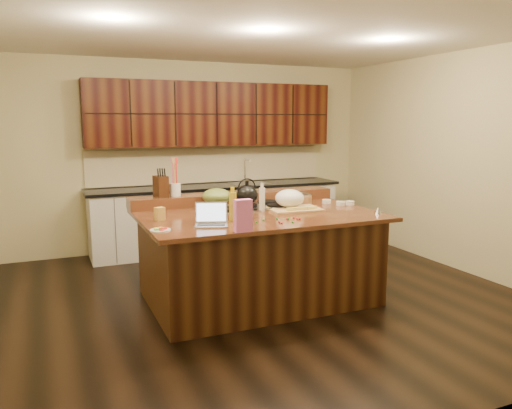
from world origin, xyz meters
name	(u,v)px	position (x,y,z in m)	size (l,w,h in m)	color
room	(258,171)	(0.00, 0.00, 1.35)	(5.52, 5.02, 2.72)	black
island	(258,256)	(0.00, 0.00, 0.46)	(2.40, 1.60, 0.92)	black
back_ledge	(234,198)	(0.00, 0.70, 0.98)	(2.40, 0.30, 0.12)	black
cooktop	(247,207)	(0.00, 0.30, 0.94)	(0.92, 0.52, 0.05)	gray
back_counter	(216,182)	(0.30, 2.23, 0.98)	(3.70, 0.66, 2.40)	silver
kettle	(247,195)	(0.00, 0.30, 1.07)	(0.23, 0.23, 0.21)	black
green_bowl	(217,196)	(-0.30, 0.43, 1.05)	(0.31, 0.31, 0.17)	#5C6E2C
laptop	(211,219)	(-0.63, -0.40, 0.97)	(0.35, 0.31, 0.20)	#B7B7BC
oil_bottle	(233,207)	(-0.38, -0.27, 1.06)	(0.07, 0.07, 0.27)	gold
vinegar_bottle	(262,200)	(0.07, 0.07, 1.04)	(0.06, 0.06, 0.25)	silver
wooden_tray	(291,201)	(0.40, 0.04, 1.02)	(0.56, 0.45, 0.22)	tan
ramekin_a	(350,203)	(1.15, 0.04, 0.94)	(0.10, 0.10, 0.04)	white
ramekin_b	(327,201)	(0.96, 0.24, 0.94)	(0.10, 0.10, 0.04)	white
ramekin_c	(341,203)	(1.04, 0.06, 0.94)	(0.10, 0.10, 0.04)	white
strainer_bowl	(301,199)	(0.71, 0.38, 0.97)	(0.24, 0.24, 0.09)	#996B3F
kitchen_timer	(378,210)	(1.11, -0.52, 0.96)	(0.08, 0.08, 0.07)	silver
pink_bag	(243,216)	(-0.47, -0.76, 1.06)	(0.15, 0.08, 0.28)	pink
candy_plate	(160,230)	(-1.11, -0.45, 0.93)	(0.18, 0.18, 0.01)	white
package_box	(160,214)	(-1.01, 0.01, 0.98)	(0.09, 0.06, 0.13)	#BB9542
utensil_crock	(175,190)	(-0.69, 0.70, 1.11)	(0.12, 0.12, 0.14)	white
knife_block	(161,186)	(-0.85, 0.70, 1.15)	(0.11, 0.19, 0.23)	black
gumdrop_0	(279,222)	(-0.02, -0.56, 0.93)	(0.02, 0.02, 0.02)	red
gumdrop_1	(257,222)	(-0.22, -0.47, 0.93)	(0.02, 0.02, 0.02)	#198C26
gumdrop_2	(294,218)	(0.20, -0.42, 0.93)	(0.02, 0.02, 0.02)	red
gumdrop_3	(293,222)	(0.09, -0.60, 0.93)	(0.02, 0.02, 0.02)	#198C26
gumdrop_4	(287,219)	(0.12, -0.44, 0.93)	(0.02, 0.02, 0.02)	red
gumdrop_5	(277,219)	(0.03, -0.40, 0.93)	(0.02, 0.02, 0.02)	#198C26
gumdrop_6	(300,219)	(0.22, -0.49, 0.93)	(0.02, 0.02, 0.02)	red
gumdrop_7	(288,219)	(0.13, -0.44, 0.93)	(0.02, 0.02, 0.02)	#198C26
gumdrop_8	(282,223)	(-0.02, -0.61, 0.93)	(0.02, 0.02, 0.02)	red
gumdrop_9	(264,220)	(-0.11, -0.40, 0.93)	(0.02, 0.02, 0.02)	#198C26
gumdrop_10	(297,219)	(0.21, -0.48, 0.93)	(0.02, 0.02, 0.02)	red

